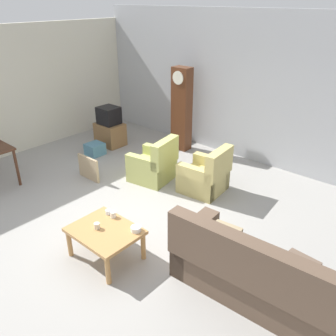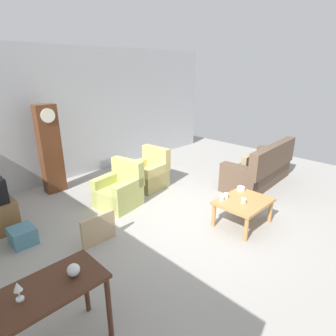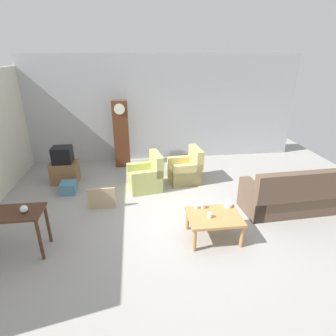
% 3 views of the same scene
% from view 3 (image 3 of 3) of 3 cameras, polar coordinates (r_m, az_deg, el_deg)
% --- Properties ---
extents(ground_plane, '(10.40, 10.40, 0.00)m').
position_cam_3_polar(ground_plane, '(5.97, 3.24, -9.62)').
color(ground_plane, '#999691').
extents(garage_door_wall, '(8.40, 0.16, 3.20)m').
position_cam_3_polar(garage_door_wall, '(8.76, -0.73, 12.23)').
color(garage_door_wall, '#ADAFB5').
rests_on(garage_door_wall, ground_plane).
extents(couch_floral, '(2.14, 0.99, 1.04)m').
position_cam_3_polar(couch_floral, '(6.52, 24.54, -5.35)').
color(couch_floral, brown).
rests_on(couch_floral, ground_plane).
extents(armchair_olive_near, '(0.91, 0.88, 0.92)m').
position_cam_3_polar(armchair_olive_near, '(6.94, -4.50, -1.94)').
color(armchair_olive_near, '#B7BC66').
rests_on(armchair_olive_near, ground_plane).
extents(armchair_olive_far, '(0.86, 0.83, 0.92)m').
position_cam_3_polar(armchair_olive_far, '(7.33, 3.71, -0.53)').
color(armchair_olive_far, tan).
rests_on(armchair_olive_far, ground_plane).
extents(coffee_table_wood, '(0.96, 0.76, 0.48)m').
position_cam_3_polar(coffee_table_wood, '(5.15, 9.52, -10.33)').
color(coffee_table_wood, '#B27F47').
rests_on(coffee_table_wood, ground_plane).
extents(console_table_dark, '(1.30, 0.56, 0.80)m').
position_cam_3_polar(console_table_dark, '(5.32, -31.13, -9.05)').
color(console_table_dark, '#472819').
rests_on(console_table_dark, ground_plane).
extents(grandfather_clock, '(0.44, 0.30, 1.97)m').
position_cam_3_polar(grandfather_clock, '(8.26, -9.66, 6.95)').
color(grandfather_clock, '#562D19').
rests_on(grandfather_clock, ground_plane).
extents(tv_stand_cabinet, '(0.68, 0.52, 0.56)m').
position_cam_3_polar(tv_stand_cabinet, '(7.78, -20.59, -0.81)').
color(tv_stand_cabinet, brown).
rests_on(tv_stand_cabinet, ground_plane).
extents(tv_crt, '(0.48, 0.44, 0.42)m').
position_cam_3_polar(tv_crt, '(7.61, -21.09, 2.58)').
color(tv_crt, black).
rests_on(tv_crt, tv_stand_cabinet).
extents(framed_picture_leaning, '(0.60, 0.05, 0.49)m').
position_cam_3_polar(framed_picture_leaning, '(6.25, -13.60, -6.15)').
color(framed_picture_leaning, tan).
rests_on(framed_picture_leaning, ground_plane).
extents(storage_box_blue, '(0.36, 0.39, 0.28)m').
position_cam_3_polar(storage_box_blue, '(7.20, -19.91, -3.83)').
color(storage_box_blue, teal).
rests_on(storage_box_blue, ground_plane).
extents(glass_dome_cloche, '(0.13, 0.13, 0.13)m').
position_cam_3_polar(glass_dome_cloche, '(5.06, -27.74, -7.53)').
color(glass_dome_cloche, silver).
rests_on(glass_dome_cloche, console_table_dark).
extents(cup_white_porcelain, '(0.08, 0.08, 0.09)m').
position_cam_3_polar(cup_white_porcelain, '(5.29, 7.27, -7.79)').
color(cup_white_porcelain, white).
rests_on(cup_white_porcelain, coffee_table_wood).
extents(cup_blue_rimmed, '(0.08, 0.08, 0.07)m').
position_cam_3_polar(cup_blue_rimmed, '(5.27, 5.99, -7.96)').
color(cup_blue_rimmed, silver).
rests_on(cup_blue_rimmed, coffee_table_wood).
extents(cup_cream_tall, '(0.08, 0.08, 0.09)m').
position_cam_3_polar(cup_cream_tall, '(5.03, 8.67, -9.67)').
color(cup_cream_tall, beige).
rests_on(cup_cream_tall, coffee_table_wood).
extents(bowl_white_stacked, '(0.15, 0.15, 0.07)m').
position_cam_3_polar(bowl_white_stacked, '(5.42, 12.39, -7.52)').
color(bowl_white_stacked, white).
rests_on(bowl_white_stacked, coffee_table_wood).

